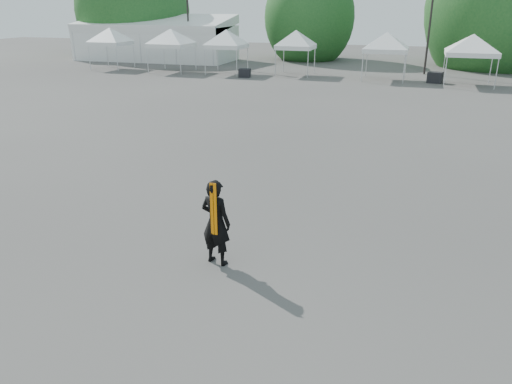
% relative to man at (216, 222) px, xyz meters
% --- Properties ---
extents(ground, '(120.00, 120.00, 0.00)m').
position_rel_man_xyz_m(ground, '(1.15, 1.16, -0.94)').
color(ground, '#474442').
rests_on(ground, ground).
extents(marquee, '(15.00, 6.25, 4.23)m').
position_rel_man_xyz_m(marquee, '(-20.85, 36.16, 1.03)').
color(marquee, white).
rests_on(marquee, ground).
extents(tree_far_w, '(4.80, 4.80, 7.30)m').
position_rel_man_xyz_m(tree_far_w, '(-24.85, 39.16, 3.60)').
color(tree_far_w, '#382314').
rests_on(tree_far_w, ground).
extents(tree_mid_w, '(4.16, 4.16, 6.33)m').
position_rel_man_xyz_m(tree_mid_w, '(-6.85, 41.16, 2.99)').
color(tree_mid_w, '#382314').
rests_on(tree_mid_w, ground).
extents(tree_mid_e, '(5.12, 5.12, 7.79)m').
position_rel_man_xyz_m(tree_mid_e, '(10.15, 40.16, 3.90)').
color(tree_mid_e, '#382314').
rests_on(tree_mid_e, ground).
extents(tent_a, '(3.99, 3.99, 3.88)m').
position_rel_man_xyz_m(tent_a, '(-21.09, 28.86, 2.12)').
color(tent_a, silver).
rests_on(tent_a, ground).
extents(tent_b, '(4.32, 4.32, 3.88)m').
position_rel_man_xyz_m(tent_b, '(-15.36, 28.61, 2.12)').
color(tent_b, silver).
rests_on(tent_b, ground).
extents(tent_c, '(3.95, 3.95, 3.88)m').
position_rel_man_xyz_m(tent_c, '(-10.72, 28.82, 2.12)').
color(tent_c, silver).
rests_on(tent_c, ground).
extents(tent_d, '(3.83, 3.83, 3.88)m').
position_rel_man_xyz_m(tent_d, '(-5.41, 29.69, 2.12)').
color(tent_d, silver).
rests_on(tent_d, ground).
extents(tent_e, '(4.30, 4.30, 3.88)m').
position_rel_man_xyz_m(tent_e, '(1.33, 29.04, 2.12)').
color(tent_e, silver).
rests_on(tent_e, ground).
extents(tent_f, '(4.63, 4.63, 3.88)m').
position_rel_man_xyz_m(tent_f, '(6.92, 28.23, 2.12)').
color(tent_f, silver).
rests_on(tent_f, ground).
extents(man, '(0.77, 0.59, 1.88)m').
position_rel_man_xyz_m(man, '(0.00, 0.00, 0.00)').
color(man, black).
rests_on(man, ground).
extents(crate_west, '(0.88, 0.72, 0.64)m').
position_rel_man_xyz_m(crate_west, '(-8.68, 27.19, -0.62)').
color(crate_west, black).
rests_on(crate_west, ground).
extents(crate_mid, '(1.12, 0.97, 0.75)m').
position_rel_man_xyz_m(crate_mid, '(4.86, 28.59, -0.57)').
color(crate_mid, black).
rests_on(crate_mid, ground).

